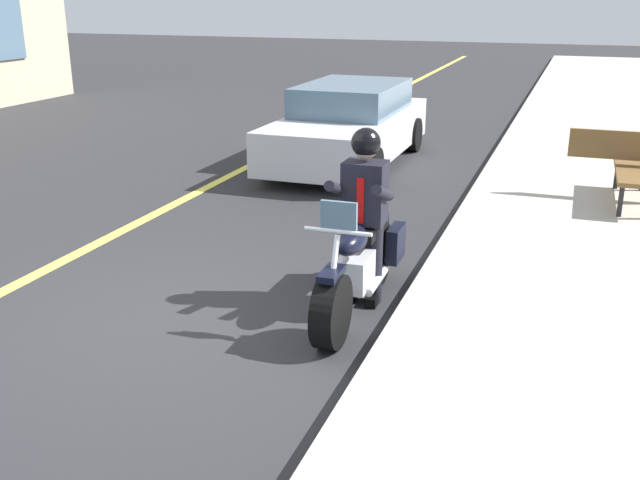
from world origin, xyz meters
TOP-DOWN VIEW (x-y plane):
  - ground_plane at (0.00, 0.00)m, footprint 80.00×80.00m
  - motorcycle_main at (-0.98, 1.56)m, footprint 2.21×0.61m
  - rider_main at (-1.16, 1.56)m, footprint 0.63×0.55m
  - car_dark at (-6.97, -0.42)m, footprint 4.60×1.92m
  - bench_sidewalk at (-5.43, 4.20)m, footprint 1.80×1.80m

SIDE VIEW (x-z plane):
  - ground_plane at x=0.00m, z-range 0.00..0.00m
  - motorcycle_main at x=-0.98m, z-range -0.18..1.08m
  - car_dark at x=-6.97m, z-range -0.01..1.39m
  - bench_sidewalk at x=-5.43m, z-range 0.24..1.19m
  - rider_main at x=-1.16m, z-range 0.17..1.91m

